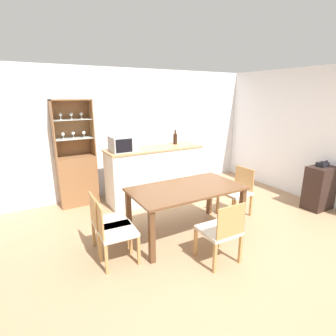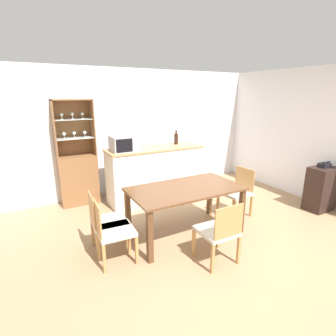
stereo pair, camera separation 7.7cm
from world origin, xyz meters
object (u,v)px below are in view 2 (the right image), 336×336
object	(u,v)px
dining_chair_side_right_far	(237,192)
telephone	(324,165)
wine_bottle	(176,139)
dining_chair_side_left_far	(106,222)
side_cabinet	(321,189)
dining_table	(185,194)
display_cabinet	(78,173)
dining_chair_side_left_near	(112,230)
microwave	(124,143)
dining_chair_head_near	(219,231)

from	to	relation	value
dining_chair_side_right_far	telephone	world-z (taller)	telephone
dining_chair_side_right_far	wine_bottle	xyz separation A→B (m)	(-0.39, 1.44, 0.75)
dining_chair_side_left_far	side_cabinet	bearing A→B (deg)	84.62
wine_bottle	telephone	world-z (taller)	wine_bottle
dining_table	telephone	bearing A→B (deg)	-8.96
display_cabinet	dining_chair_side_right_far	xyz separation A→B (m)	(2.30, -1.85, -0.18)
dining_chair_side_left_near	telephone	world-z (taller)	telephone
display_cabinet	telephone	bearing A→B (deg)	-32.41
dining_table	dining_chair_side_left_near	size ratio (longest dim) A/B	1.98
display_cabinet	microwave	distance (m)	1.10
dining_chair_side_left_near	side_cabinet	size ratio (longest dim) A/B	1.03
dining_chair_side_left_near	side_cabinet	distance (m)	3.79
microwave	dining_chair_side_right_far	bearing A→B (deg)	-40.26
microwave	telephone	bearing A→B (deg)	-31.52
microwave	display_cabinet	bearing A→B (deg)	144.17
microwave	wine_bottle	size ratio (longest dim) A/B	1.59
dining_table	side_cabinet	bearing A→B (deg)	-9.30
dining_chair_side_left_near	wine_bottle	size ratio (longest dim) A/B	2.79
microwave	telephone	xyz separation A→B (m)	(3.03, -1.86, -0.35)
wine_bottle	telephone	size ratio (longest dim) A/B	1.52
dining_chair_side_left_near	display_cabinet	bearing A→B (deg)	-176.81
display_cabinet	dining_table	xyz separation A→B (m)	(1.15, -1.99, 0.03)
dining_chair_side_left_near	telephone	size ratio (longest dim) A/B	4.23
dining_chair_side_left_far	side_cabinet	xyz separation A→B (m)	(3.78, -0.57, -0.02)
display_cabinet	wine_bottle	world-z (taller)	display_cabinet
wine_bottle	microwave	bearing A→B (deg)	-173.76
display_cabinet	dining_table	bearing A→B (deg)	-59.94
dining_chair_head_near	telephone	xyz separation A→B (m)	(2.64, 0.36, 0.42)
dining_chair_side_left_far	telephone	size ratio (longest dim) A/B	4.23
dining_chair_head_near	microwave	distance (m)	2.39
dining_chair_head_near	telephone	distance (m)	2.69
dining_table	dining_chair_side_right_far	bearing A→B (deg)	6.81
dining_chair_side_left_near	dining_table	bearing A→B (deg)	99.60
microwave	wine_bottle	world-z (taller)	wine_bottle
dining_table	dining_chair_head_near	distance (m)	0.81
display_cabinet	telephone	xyz separation A→B (m)	(3.79, -2.41, 0.24)
dining_chair_side_left_near	wine_bottle	distance (m)	2.66
telephone	dining_chair_head_near	bearing A→B (deg)	-172.15
dining_chair_side_left_far	microwave	distance (m)	1.69
display_cabinet	side_cabinet	distance (m)	4.50
dining_chair_side_right_far	side_cabinet	world-z (taller)	dining_chair_side_right_far
dining_chair_head_near	dining_chair_side_right_far	size ratio (longest dim) A/B	1.00
dining_chair_side_left_far	dining_chair_side_left_near	size ratio (longest dim) A/B	1.00
side_cabinet	display_cabinet	bearing A→B (deg)	147.40
side_cabinet	dining_chair_side_left_far	bearing A→B (deg)	171.46
dining_chair_side_right_far	wine_bottle	size ratio (longest dim) A/B	2.79
dining_chair_side_right_far	microwave	bearing A→B (deg)	45.54
display_cabinet	wine_bottle	size ratio (longest dim) A/B	6.67
dining_chair_side_right_far	microwave	world-z (taller)	microwave
dining_chair_head_near	dining_chair_side_right_far	xyz separation A→B (m)	(1.15, 0.92, 0.00)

